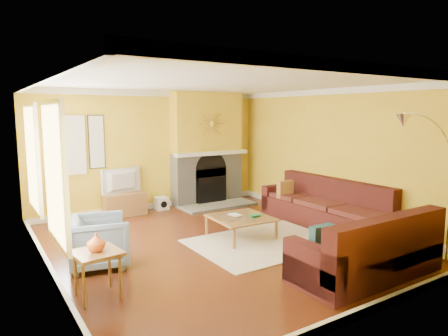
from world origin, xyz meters
TOP-DOWN VIEW (x-y plane):
  - floor at (0.00, 0.00)m, footprint 5.50×6.00m
  - ceiling at (0.00, 0.00)m, footprint 5.50×6.00m
  - wall_back at (0.00, 3.01)m, footprint 5.50×0.02m
  - wall_front at (0.00, -3.01)m, footprint 5.50×0.02m
  - wall_left at (-2.76, 0.00)m, footprint 0.02×6.00m
  - wall_right at (2.76, 0.00)m, footprint 0.02×6.00m
  - baseboard at (0.00, 0.00)m, footprint 5.50×6.00m
  - crown_molding at (0.00, 0.00)m, footprint 5.50×6.00m
  - window_left_near at (-2.72, 1.30)m, footprint 0.06×1.22m
  - window_left_far at (-2.72, -0.60)m, footprint 0.06×1.22m
  - window_back at (-1.90, 2.96)m, footprint 0.82×0.06m
  - wall_art at (-1.25, 2.97)m, footprint 0.34×0.04m
  - fireplace at (1.35, 2.80)m, footprint 1.80×0.40m
  - mantel at (1.35, 2.56)m, footprint 1.92×0.22m
  - hearth at (1.35, 2.25)m, footprint 1.80×0.70m
  - sunburst at (1.35, 2.57)m, footprint 0.70×0.04m
  - rug at (0.61, -0.42)m, footprint 2.40×1.80m
  - sectional_sofa at (1.28, -0.72)m, footprint 2.94×3.96m
  - coffee_table at (0.43, 0.04)m, footprint 1.04×1.04m
  - media_console at (-0.79, 2.69)m, footprint 0.89×0.40m
  - tv at (-0.79, 2.69)m, footprint 0.94×0.33m
  - subwoofer at (0.10, 2.76)m, footprint 0.29×0.29m
  - armchair at (-2.06, 0.05)m, footprint 0.96×0.94m
  - side_table at (-2.35, -0.93)m, footprint 0.58×0.58m
  - vase at (-2.35, -0.93)m, footprint 0.25×0.25m
  - book at (0.28, 0.14)m, footprint 0.18×0.24m
  - arc_lamp at (1.85, -2.53)m, footprint 1.39×0.36m

SIDE VIEW (x-z plane):
  - floor at x=0.00m, z-range -0.02..0.00m
  - rug at x=0.61m, z-range 0.00..0.02m
  - hearth at x=1.35m, z-range 0.00..0.06m
  - baseboard at x=0.00m, z-range 0.00..0.12m
  - subwoofer at x=0.10m, z-range 0.00..0.29m
  - coffee_table at x=0.43m, z-range 0.00..0.39m
  - media_console at x=-0.79m, z-range 0.00..0.49m
  - side_table at x=-2.35m, z-range 0.00..0.58m
  - armchair at x=-2.06m, z-range 0.00..0.74m
  - book at x=0.28m, z-range 0.39..0.41m
  - sectional_sofa at x=1.28m, z-range 0.00..0.90m
  - vase at x=-2.35m, z-range 0.58..0.80m
  - tv at x=-0.79m, z-range 0.49..1.03m
  - arc_lamp at x=1.85m, z-range 0.00..2.19m
  - mantel at x=1.35m, z-range 1.21..1.29m
  - wall_back at x=0.00m, z-range 0.00..2.70m
  - wall_front at x=0.00m, z-range 0.00..2.70m
  - wall_left at x=-2.76m, z-range 0.00..2.70m
  - wall_right at x=2.76m, z-range 0.00..2.70m
  - fireplace at x=1.35m, z-range 0.00..2.70m
  - window_left_near at x=-2.72m, z-range 0.64..2.36m
  - window_left_far at x=-2.72m, z-range 0.64..2.36m
  - window_back at x=-1.90m, z-range 0.94..2.16m
  - wall_art at x=-1.25m, z-range 1.03..2.17m
  - sunburst at x=1.35m, z-range 1.60..2.30m
  - crown_molding at x=0.00m, z-range 2.58..2.70m
  - ceiling at x=0.00m, z-range 2.70..2.72m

